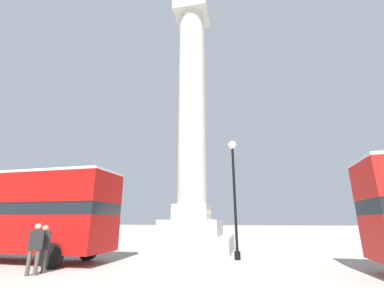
# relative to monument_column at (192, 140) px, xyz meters

# --- Properties ---
(ground_plane) EXTENTS (200.00, 200.00, 0.00)m
(ground_plane) POSITION_rel_monument_column_xyz_m (0.00, 0.00, -7.37)
(ground_plane) COLOR #ADA89E
(monument_column) EXTENTS (5.07, 5.07, 20.01)m
(monument_column) POSITION_rel_monument_column_xyz_m (0.00, 0.00, 0.00)
(monument_column) COLOR beige
(monument_column) RESTS_ON ground_plane
(bus_b) EXTENTS (11.01, 3.03, 4.20)m
(bus_b) POSITION_rel_monument_column_xyz_m (-8.20, -5.77, -5.04)
(bus_b) COLOR #A80F0C
(bus_b) RESTS_ON ground_plane
(equestrian_statue) EXTENTS (3.91, 2.97, 5.69)m
(equestrian_statue) POSITION_rel_monument_column_xyz_m (-12.35, 5.74, -5.86)
(equestrian_statue) COLOR beige
(equestrian_statue) RESTS_ON ground_plane
(street_lamp) EXTENTS (0.46, 0.46, 6.20)m
(street_lamp) POSITION_rel_monument_column_xyz_m (2.96, -3.00, -3.70)
(street_lamp) COLOR black
(street_lamp) RESTS_ON ground_plane
(pedestrian_near_lamp) EXTENTS (0.49, 0.42, 1.77)m
(pedestrian_near_lamp) POSITION_rel_monument_column_xyz_m (-4.10, -8.41, -6.36)
(pedestrian_near_lamp) COLOR #4C473D
(pedestrian_near_lamp) RESTS_ON ground_plane
(pedestrian_by_plinth) EXTENTS (0.47, 0.40, 1.70)m
(pedestrian_by_plinth) POSITION_rel_monument_column_xyz_m (-4.09, -8.04, -6.42)
(pedestrian_by_plinth) COLOR #4C473D
(pedestrian_by_plinth) RESTS_ON ground_plane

